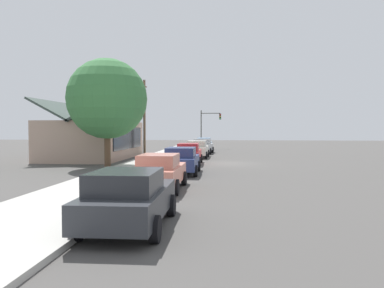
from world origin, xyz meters
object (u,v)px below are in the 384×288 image
(car_charcoal, at_px, (129,198))
(car_skyblue, at_px, (204,144))
(fire_hydrant_red, at_px, (185,151))
(car_coral, at_px, (160,172))
(traffic_light_main, at_px, (209,123))
(shade_tree, at_px, (107,99))
(car_ivory, at_px, (197,149))
(utility_pole_wooden, at_px, (144,116))
(car_cherry, at_px, (189,153))
(car_silver, at_px, (203,146))
(car_navy, at_px, (182,160))

(car_charcoal, bearing_deg, car_skyblue, -0.33)
(fire_hydrant_red, bearing_deg, car_coral, -176.50)
(car_coral, height_order, car_skyblue, same)
(car_skyblue, relative_size, traffic_light_main, 0.90)
(shade_tree, bearing_deg, fire_hydrant_red, -18.99)
(car_ivory, relative_size, utility_pole_wooden, 0.62)
(car_cherry, bearing_deg, car_charcoal, 179.61)
(traffic_light_main, bearing_deg, utility_pole_wooden, 159.15)
(car_coral, xyz_separation_m, car_silver, (24.78, -0.25, 0.00))
(car_coral, distance_m, shade_tree, 11.59)
(car_coral, xyz_separation_m, car_navy, (6.01, -0.21, 0.00))
(car_charcoal, height_order, shade_tree, shade_tree)
(car_navy, bearing_deg, utility_pole_wooden, 19.47)
(fire_hydrant_red, bearing_deg, shade_tree, 161.01)
(car_charcoal, xyz_separation_m, car_skyblue, (36.96, 0.25, -0.00))
(car_skyblue, bearing_deg, car_navy, -179.77)
(car_coral, relative_size, car_silver, 0.99)
(car_navy, bearing_deg, car_skyblue, -0.53)
(car_charcoal, relative_size, fire_hydrant_red, 6.38)
(car_navy, height_order, car_skyblue, same)
(car_coral, bearing_deg, car_skyblue, 0.07)
(car_charcoal, bearing_deg, car_coral, 1.92)
(car_cherry, xyz_separation_m, utility_pole_wooden, (8.62, 5.31, 3.12))
(car_ivory, xyz_separation_m, car_skyblue, (11.90, 0.07, -0.00))
(car_coral, xyz_separation_m, traffic_light_main, (35.72, -0.35, 2.68))
(car_skyblue, bearing_deg, car_ivory, -179.81)
(car_silver, bearing_deg, car_navy, -177.10)
(shade_tree, distance_m, utility_pole_wooden, 11.43)
(car_cherry, bearing_deg, car_ivory, -2.28)
(car_charcoal, distance_m, fire_hydrant_red, 27.80)
(car_ivory, relative_size, car_silver, 1.02)
(car_charcoal, bearing_deg, car_silver, -0.62)
(car_cherry, bearing_deg, fire_hydrant_red, 6.88)
(car_charcoal, relative_size, traffic_light_main, 0.87)
(car_ivory, xyz_separation_m, utility_pole_wooden, (2.16, 5.42, 3.11))
(car_silver, height_order, car_skyblue, same)
(shade_tree, bearing_deg, traffic_light_main, -12.38)
(shade_tree, bearing_deg, car_navy, -121.56)
(shade_tree, bearing_deg, utility_pole_wooden, -0.53)
(car_cherry, distance_m, car_silver, 12.55)
(car_ivory, relative_size, fire_hydrant_red, 6.56)
(car_charcoal, distance_m, car_coral, 6.37)
(shade_tree, bearing_deg, car_charcoal, -160.18)
(shade_tree, bearing_deg, car_coral, -150.23)
(shade_tree, xyz_separation_m, traffic_light_main, (26.26, -5.76, -1.26))
(car_silver, distance_m, shade_tree, 16.80)
(car_navy, height_order, utility_pole_wooden, utility_pole_wooden)
(fire_hydrant_red, bearing_deg, utility_pole_wooden, 97.56)
(shade_tree, relative_size, utility_pole_wooden, 1.01)
(car_skyblue, height_order, traffic_light_main, traffic_light_main)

